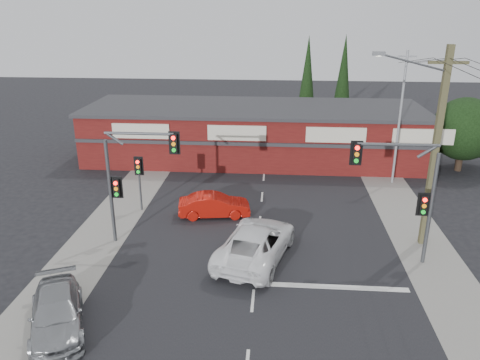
# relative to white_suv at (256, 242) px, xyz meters

# --- Properties ---
(ground) EXTENTS (120.00, 120.00, 0.00)m
(ground) POSITION_rel_white_suv_xyz_m (0.05, -0.80, -0.85)
(ground) COLOR black
(ground) RESTS_ON ground
(road_strip) EXTENTS (14.00, 70.00, 0.01)m
(road_strip) POSITION_rel_white_suv_xyz_m (0.05, 4.20, -0.84)
(road_strip) COLOR black
(road_strip) RESTS_ON ground
(verge_left) EXTENTS (3.00, 70.00, 0.02)m
(verge_left) POSITION_rel_white_suv_xyz_m (-8.45, 4.20, -0.84)
(verge_left) COLOR gray
(verge_left) RESTS_ON ground
(verge_right) EXTENTS (3.00, 70.00, 0.02)m
(verge_right) POSITION_rel_white_suv_xyz_m (8.55, 4.20, -0.84)
(verge_right) COLOR gray
(verge_right) RESTS_ON ground
(stop_line) EXTENTS (6.50, 0.35, 0.01)m
(stop_line) POSITION_rel_white_suv_xyz_m (3.55, -2.30, -0.83)
(stop_line) COLOR silver
(stop_line) RESTS_ON ground
(white_suv) EXTENTS (4.28, 6.61, 1.69)m
(white_suv) POSITION_rel_white_suv_xyz_m (0.00, 0.00, 0.00)
(white_suv) COLOR white
(white_suv) RESTS_ON ground
(silver_suv) EXTENTS (3.62, 5.04, 1.36)m
(silver_suv) POSITION_rel_white_suv_xyz_m (-7.29, -5.92, -0.17)
(silver_suv) COLOR #979A9C
(silver_suv) RESTS_ON ground
(red_sedan) EXTENTS (4.31, 2.03, 1.36)m
(red_sedan) POSITION_rel_white_suv_xyz_m (-2.64, 4.70, -0.16)
(red_sedan) COLOR #B3140B
(red_sedan) RESTS_ON ground
(lane_dashes) EXTENTS (0.12, 43.44, 0.01)m
(lane_dashes) POSITION_rel_white_suv_xyz_m (0.05, 2.12, -0.83)
(lane_dashes) COLOR silver
(lane_dashes) RESTS_ON ground
(shop_building) EXTENTS (27.30, 8.40, 4.22)m
(shop_building) POSITION_rel_white_suv_xyz_m (-0.95, 16.19, 1.29)
(shop_building) COLOR #4E100F
(shop_building) RESTS_ON ground
(tree_cluster) EXTENTS (5.90, 5.10, 5.50)m
(tree_cluster) POSITION_rel_white_suv_xyz_m (14.74, 14.64, 2.05)
(tree_cluster) COLOR #2D2116
(tree_cluster) RESTS_ON ground
(conifer_near) EXTENTS (1.80, 1.80, 9.25)m
(conifer_near) POSITION_rel_white_suv_xyz_m (3.55, 23.20, 4.63)
(conifer_near) COLOR #2D2116
(conifer_near) RESTS_ON ground
(conifer_far) EXTENTS (1.80, 1.80, 9.25)m
(conifer_far) POSITION_rel_white_suv_xyz_m (7.05, 25.20, 4.63)
(conifer_far) COLOR #2D2116
(conifer_far) RESTS_ON ground
(traffic_mast_left) EXTENTS (3.77, 0.27, 5.97)m
(traffic_mast_left) POSITION_rel_white_suv_xyz_m (-6.38, 1.21, 3.08)
(traffic_mast_left) COLOR #47494C
(traffic_mast_left) RESTS_ON ground
(traffic_mast_right) EXTENTS (3.96, 0.27, 5.97)m
(traffic_mast_right) POSITION_rel_white_suv_xyz_m (6.91, 0.21, 3.10)
(traffic_mast_right) COLOR #47494C
(traffic_mast_right) RESTS_ON ground
(pedestal_signal) EXTENTS (0.55, 0.27, 3.38)m
(pedestal_signal) POSITION_rel_white_suv_xyz_m (-7.15, 5.21, 1.56)
(pedestal_signal) COLOR #47494C
(pedestal_signal) RESTS_ON ground
(utility_pole) EXTENTS (4.38, 0.59, 10.00)m
(utility_pole) POSITION_rel_white_suv_xyz_m (8.41, 2.19, 4.55)
(utility_pole) COLOR brown
(utility_pole) RESTS_ON ground
(steel_pole) EXTENTS (1.20, 0.16, 9.00)m
(steel_pole) POSITION_rel_white_suv_xyz_m (9.05, 11.20, 3.86)
(steel_pole) COLOR gray
(steel_pole) RESTS_ON ground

